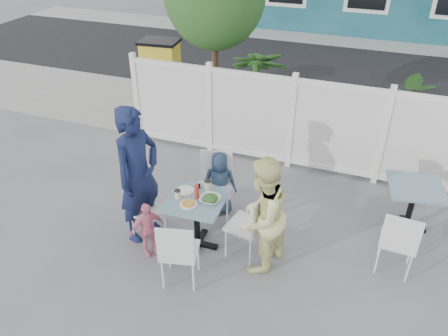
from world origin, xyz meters
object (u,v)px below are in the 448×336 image
(chair_near, at_px, (178,250))
(toddler, at_px, (147,229))
(chair_back, at_px, (216,180))
(man, at_px, (138,175))
(utility_cabinet, at_px, (162,75))
(spare_table, at_px, (414,196))
(main_table, at_px, (196,210))
(chair_left, at_px, (142,205))
(woman, at_px, (262,216))
(chair_right, at_px, (251,222))
(boy, at_px, (220,183))

(chair_near, xyz_separation_m, toddler, (-0.61, 0.36, -0.15))
(chair_back, bearing_deg, man, 30.09)
(utility_cabinet, distance_m, spare_table, 5.85)
(main_table, distance_m, chair_left, 0.79)
(chair_near, height_order, woman, woman)
(chair_right, bearing_deg, chair_back, 58.27)
(utility_cabinet, xyz_separation_m, boy, (2.59, -3.21, -0.19))
(woman, bearing_deg, spare_table, 144.17)
(woman, distance_m, toddler, 1.49)
(spare_table, xyz_separation_m, woman, (-1.74, -1.38, 0.20))
(chair_near, height_order, boy, boy)
(chair_right, xyz_separation_m, toddler, (-1.26, -0.42, -0.16))
(chair_near, relative_size, man, 0.49)
(spare_table, height_order, chair_right, chair_right)
(main_table, xyz_separation_m, woman, (0.88, -0.07, 0.19))
(chair_near, relative_size, woman, 0.61)
(chair_near, xyz_separation_m, boy, (-0.07, 1.52, -0.05))
(utility_cabinet, distance_m, woman, 5.34)
(chair_back, height_order, woman, woman)
(toddler, bearing_deg, man, 74.08)
(utility_cabinet, relative_size, main_table, 1.82)
(chair_near, bearing_deg, chair_left, 127.58)
(woman, height_order, boy, woman)
(main_table, height_order, chair_left, chair_left)
(man, distance_m, toddler, 0.70)
(boy, bearing_deg, main_table, 77.51)
(woman, relative_size, toddler, 1.96)
(spare_table, xyz_separation_m, man, (-3.42, -1.34, 0.38))
(man, height_order, toddler, man)
(utility_cabinet, distance_m, chair_back, 4.16)
(chair_left, bearing_deg, utility_cabinet, -157.67)
(spare_table, distance_m, man, 3.69)
(spare_table, relative_size, chair_left, 0.96)
(chair_back, bearing_deg, main_table, 77.27)
(boy, bearing_deg, woman, 123.56)
(main_table, relative_size, man, 0.40)
(man, relative_size, toddler, 2.41)
(chair_left, distance_m, chair_back, 1.08)
(chair_right, distance_m, boy, 1.03)
(utility_cabinet, distance_m, chair_left, 4.43)
(chair_near, bearing_deg, spare_table, 24.73)
(chair_back, height_order, boy, same)
(main_table, xyz_separation_m, man, (-0.79, -0.03, 0.37))
(utility_cabinet, bearing_deg, woman, -56.06)
(chair_right, bearing_deg, boy, 53.93)
(spare_table, distance_m, chair_left, 3.66)
(spare_table, relative_size, man, 0.42)
(chair_left, relative_size, boy, 0.84)
(chair_back, xyz_separation_m, toddler, (-0.51, -1.10, -0.18))
(main_table, xyz_separation_m, toddler, (-0.53, -0.36, -0.19))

